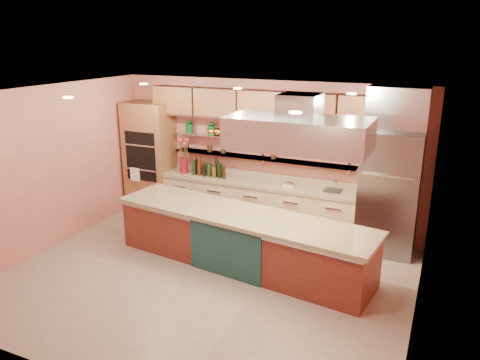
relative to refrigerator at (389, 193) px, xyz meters
The scene contains 21 objects.
floor 3.35m from the refrigerator, 137.68° to the right, with size 6.00×5.00×0.02m, color gray.
ceiling 3.63m from the refrigerator, 137.68° to the right, with size 6.00×5.00×0.02m, color black.
wall_back 2.40m from the refrigerator, behind, with size 6.00×0.04×2.80m, color #BA6858.
wall_front 5.21m from the refrigerator, 116.86° to the right, with size 6.00×0.04×2.80m, color #BA6858.
wall_left 5.77m from the refrigerator, 158.20° to the right, with size 0.04×5.00×2.80m, color #BA6858.
wall_right 2.26m from the refrigerator, 73.10° to the right, with size 0.04×5.00×2.80m, color #BA6858.
oven_stack 4.80m from the refrigerator, behind, with size 0.95×0.64×2.30m, color brown.
refrigerator is the anchor object (origin of this frame).
back_counter 2.47m from the refrigerator, behind, with size 3.84×0.64×0.93m, color tan.
wall_shelf_lower 2.43m from the refrigerator, behind, with size 3.60×0.26×0.03m, color #B8BBC0.
wall_shelf_upper 2.50m from the refrigerator, behind, with size 3.60×0.26×0.03m, color #B8BBC0.
upper_cabinets 2.69m from the refrigerator, behind, with size 4.60×0.36×0.55m, color brown.
range_hood 2.23m from the refrigerator, 127.44° to the right, with size 2.00×1.00×0.45m, color #B8BBC0.
ceiling_downlights 3.50m from the refrigerator, 140.46° to the right, with size 4.00×2.80×0.02m, color #FFE5A5.
island 2.60m from the refrigerator, 143.84° to the right, with size 4.26×0.93×0.89m, color maroon.
flower_vase 3.98m from the refrigerator, behind, with size 0.17×0.17×0.30m, color maroon.
oil_bottle_cluster 3.38m from the refrigerator, behind, with size 0.78×0.22×0.25m, color black.
kitchen_scale 1.75m from the refrigerator, behind, with size 0.17×0.13×0.10m, color silver.
bar_faucet 0.93m from the refrigerator, behind, with size 0.03×0.03×0.22m, color white.
copper_kettle 3.40m from the refrigerator, behind, with size 0.18×0.18×0.15m, color orange.
green_canister 2.75m from the refrigerator, behind, with size 0.16×0.16×0.20m, color #0D4018.
Camera 1 is at (3.12, -5.63, 3.55)m, focal length 35.00 mm.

